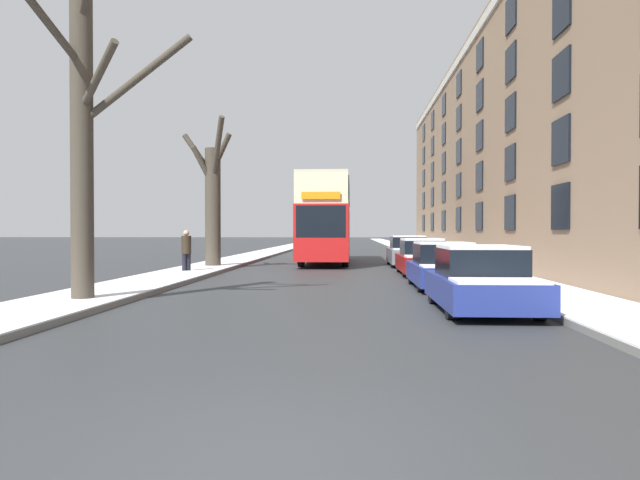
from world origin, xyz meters
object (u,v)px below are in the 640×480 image
object	(u,v)px
parked_car_3	(408,252)
parked_car_2	(422,258)
double_decker_bus	(326,216)
bare_tree_left_1	(212,200)
parked_car_0	(481,281)
parked_car_1	(444,267)
bare_tree_left_0	(83,133)
pedestrian_left_sidewalk	(186,250)

from	to	relation	value
parked_car_3	parked_car_2	bearing A→B (deg)	-90.00
double_decker_bus	bare_tree_left_1	bearing A→B (deg)	-134.81
bare_tree_left_1	parked_car_0	bearing A→B (deg)	-55.49
double_decker_bus	parked_car_0	xyz separation A→B (m)	(4.15, -18.25, -1.89)
parked_car_0	parked_car_1	xyz separation A→B (m)	(0.00, 4.98, -0.01)
bare_tree_left_0	parked_car_3	xyz separation A→B (m)	(8.95, 15.56, -3.30)
parked_car_2	pedestrian_left_sidewalk	size ratio (longest dim) A/B	2.53
parked_car_0	parked_car_3	xyz separation A→B (m)	(-0.00, 16.01, 0.04)
parked_car_3	parked_car_1	bearing A→B (deg)	-90.00
parked_car_0	parked_car_3	distance (m)	16.01
double_decker_bus	parked_car_1	world-z (taller)	double_decker_bus
parked_car_1	parked_car_3	distance (m)	11.03
bare_tree_left_0	double_decker_bus	world-z (taller)	bare_tree_left_0
parked_car_1	parked_car_3	xyz separation A→B (m)	(-0.00, 11.03, 0.05)
parked_car_0	bare_tree_left_0	bearing A→B (deg)	177.07
double_decker_bus	parked_car_3	size ratio (longest dim) A/B	2.37
bare_tree_left_1	pedestrian_left_sidewalk	xyz separation A→B (m)	(-0.21, -3.42, -2.19)
bare_tree_left_0	parked_car_3	world-z (taller)	bare_tree_left_0
bare_tree_left_0	parked_car_1	bearing A→B (deg)	26.80
double_decker_bus	parked_car_2	bearing A→B (deg)	-62.45
parked_car_0	pedestrian_left_sidewalk	size ratio (longest dim) A/B	2.29
parked_car_0	parked_car_2	bearing A→B (deg)	90.00
bare_tree_left_0	parked_car_2	distance (m)	13.71
parked_car_1	parked_car_0	bearing A→B (deg)	-90.00
bare_tree_left_1	parked_car_1	distance (m)	12.56
pedestrian_left_sidewalk	parked_car_0	bearing A→B (deg)	93.34
parked_car_2	parked_car_3	xyz separation A→B (m)	(0.00, 5.72, 0.03)
parked_car_1	pedestrian_left_sidewalk	bearing A→B (deg)	152.50
parked_car_0	pedestrian_left_sidewalk	bearing A→B (deg)	133.47
bare_tree_left_0	bare_tree_left_1	xyz separation A→B (m)	(-0.16, 12.80, -0.83)
pedestrian_left_sidewalk	parked_car_3	bearing A→B (deg)	173.44
parked_car_1	parked_car_2	size ratio (longest dim) A/B	0.92
parked_car_1	parked_car_2	bearing A→B (deg)	90.00
bare_tree_left_0	parked_car_1	xyz separation A→B (m)	(8.95, 4.52, -3.35)
bare_tree_left_1	pedestrian_left_sidewalk	size ratio (longest dim) A/B	3.79
bare_tree_left_0	double_decker_bus	xyz separation A→B (m)	(4.80, 17.79, -1.45)
bare_tree_left_1	double_decker_bus	xyz separation A→B (m)	(4.96, 4.99, -0.62)
bare_tree_left_1	parked_car_1	bearing A→B (deg)	-42.24
parked_car_0	pedestrian_left_sidewalk	distance (m)	13.55
double_decker_bus	bare_tree_left_0	bearing A→B (deg)	-105.11
bare_tree_left_1	double_decker_bus	size ratio (longest dim) A/B	0.63
parked_car_1	pedestrian_left_sidewalk	distance (m)	10.51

